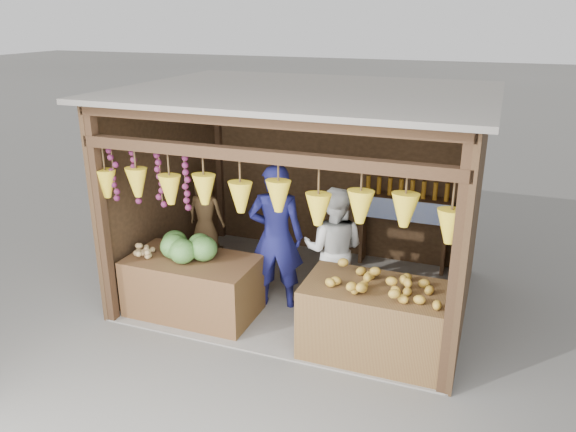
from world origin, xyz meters
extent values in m
plane|color=#514F49|center=(0.00, 0.00, 0.00)|extent=(80.00, 80.00, 0.00)
cube|color=slate|center=(0.00, 0.00, 0.01)|extent=(4.00, 3.00, 0.02)
cube|color=black|center=(0.00, 1.50, 1.30)|extent=(4.00, 0.06, 2.60)
cube|color=black|center=(-2.00, 0.00, 1.30)|extent=(0.06, 3.00, 2.60)
cube|color=black|center=(2.00, 0.00, 1.30)|extent=(0.06, 3.00, 2.60)
cube|color=#605B54|center=(0.00, 0.00, 2.63)|extent=(4.30, 3.30, 0.06)
cube|color=black|center=(-1.94, -1.44, 1.30)|extent=(0.11, 0.11, 2.60)
cube|color=black|center=(1.94, -1.44, 1.30)|extent=(0.11, 0.11, 2.60)
cube|color=black|center=(-1.94, 1.44, 1.30)|extent=(0.11, 0.11, 2.60)
cube|color=black|center=(1.94, 1.44, 1.30)|extent=(0.11, 0.11, 2.60)
cube|color=black|center=(0.00, -1.44, 2.20)|extent=(4.00, 0.12, 0.12)
cube|color=black|center=(0.00, -1.44, 2.54)|extent=(4.00, 0.12, 0.12)
cube|color=#382314|center=(1.05, 1.30, 1.05)|extent=(1.25, 0.30, 0.05)
cube|color=#382314|center=(0.47, 1.30, 0.53)|extent=(0.05, 0.28, 1.05)
cube|color=#382314|center=(1.64, 1.30, 0.53)|extent=(0.05, 0.28, 1.05)
cube|color=blue|center=(1.05, 1.14, 0.92)|extent=(1.25, 0.02, 0.30)
cube|color=#50381A|center=(-1.10, -0.95, 0.36)|extent=(1.54, 0.85, 0.73)
cube|color=#4B2E19|center=(1.15, -1.04, 0.41)|extent=(1.50, 0.85, 0.81)
cube|color=black|center=(-1.55, 0.23, 0.16)|extent=(0.34, 0.34, 0.32)
imported|color=#151651|center=(-0.23, -0.40, 0.93)|extent=(0.76, 0.59, 1.85)
imported|color=silver|center=(0.45, -0.22, 0.79)|extent=(0.82, 0.67, 1.58)
imported|color=brown|center=(-1.55, 0.23, 0.86)|extent=(0.54, 0.35, 1.08)
camera|label=1|loc=(2.15, -6.26, 3.49)|focal=35.00mm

